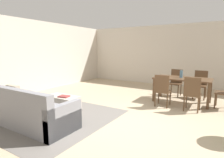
# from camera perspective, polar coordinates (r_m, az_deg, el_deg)

# --- Properties ---
(ground_plane) EXTENTS (10.80, 10.80, 0.00)m
(ground_plane) POSITION_cam_1_polar(r_m,az_deg,el_deg) (4.21, 5.09, -13.51)
(ground_plane) COLOR tan
(wall_back) EXTENTS (9.00, 0.12, 2.70)m
(wall_back) POSITION_cam_1_polar(r_m,az_deg,el_deg) (8.67, 20.26, 6.82)
(wall_back) COLOR beige
(wall_back) RESTS_ON ground_plane
(wall_left) EXTENTS (0.12, 11.00, 2.70)m
(wall_left) POSITION_cam_1_polar(r_m,az_deg,el_deg) (7.39, -25.90, 6.16)
(wall_left) COLOR beige
(wall_left) RESTS_ON ground_plane
(area_rug) EXTENTS (3.00, 2.80, 0.01)m
(area_rug) POSITION_cam_1_polar(r_m,az_deg,el_deg) (4.86, -19.09, -10.78)
(area_rug) COLOR slate
(area_rug) RESTS_ON ground_plane
(couch) EXTENTS (2.24, 0.85, 0.86)m
(couch) POSITION_cam_1_polar(r_m,az_deg,el_deg) (4.44, -24.68, -9.13)
(couch) COLOR gray
(couch) RESTS_ON ground_plane
(ottoman_table) EXTENTS (0.94, 0.47, 0.40)m
(ottoman_table) POSITION_cam_1_polar(r_m,az_deg,el_deg) (5.14, -15.03, -6.90)
(ottoman_table) COLOR #B7AD9E
(ottoman_table) RESTS_ON ground_plane
(dining_table) EXTENTS (1.64, 0.85, 0.76)m
(dining_table) POSITION_cam_1_polar(r_m,az_deg,el_deg) (6.03, 20.91, -0.58)
(dining_table) COLOR #513823
(dining_table) RESTS_ON ground_plane
(dining_chair_near_left) EXTENTS (0.41, 0.41, 0.92)m
(dining_chair_near_left) POSITION_cam_1_polar(r_m,az_deg,el_deg) (5.40, 15.29, -2.95)
(dining_chair_near_left) COLOR #513823
(dining_chair_near_left) RESTS_ON ground_plane
(dining_chair_near_right) EXTENTS (0.40, 0.40, 0.92)m
(dining_chair_near_right) POSITION_cam_1_polar(r_m,az_deg,el_deg) (5.25, 23.55, -3.74)
(dining_chair_near_right) COLOR #513823
(dining_chair_near_right) RESTS_ON ground_plane
(dining_chair_far_left) EXTENTS (0.43, 0.43, 0.92)m
(dining_chair_far_left) POSITION_cam_1_polar(r_m,az_deg,el_deg) (6.89, 19.09, -0.54)
(dining_chair_far_left) COLOR #513823
(dining_chair_far_left) RESTS_ON ground_plane
(dining_chair_far_right) EXTENTS (0.40, 0.40, 0.92)m
(dining_chair_far_right) POSITION_cam_1_polar(r_m,az_deg,el_deg) (6.80, 25.61, -1.07)
(dining_chair_far_right) COLOR #513823
(dining_chair_far_right) RESTS_ON ground_plane
(vase_centerpiece) EXTENTS (0.09, 0.09, 0.22)m
(vase_centerpiece) POSITION_cam_1_polar(r_m,az_deg,el_deg) (6.03, 20.59, 1.44)
(vase_centerpiece) COLOR slate
(vase_centerpiece) RESTS_ON dining_table
(book_on_ottoman) EXTENTS (0.29, 0.24, 0.03)m
(book_on_ottoman) POSITION_cam_1_polar(r_m,az_deg,el_deg) (4.97, -14.61, -5.21)
(book_on_ottoman) COLOR maroon
(book_on_ottoman) RESTS_ON ottoman_table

